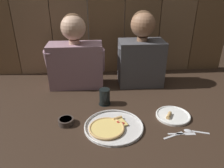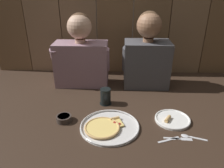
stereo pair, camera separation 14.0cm
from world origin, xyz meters
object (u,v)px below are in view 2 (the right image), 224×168
object	(u,v)px
drinking_glass	(106,96)
diner_left	(81,54)
dipping_bowl	(64,118)
dinner_plate	(172,119)
pizza_tray	(107,127)
diner_right	(147,53)

from	to	relation	value
drinking_glass	diner_left	world-z (taller)	diner_left
dipping_bowl	diner_left	bearing A→B (deg)	86.42
dinner_plate	drinking_glass	size ratio (longest dim) A/B	1.90
drinking_glass	diner_left	distance (m)	0.43
pizza_tray	dinner_plate	xyz separation A→B (m)	(0.40, 0.09, -0.00)
pizza_tray	dipping_bowl	size ratio (longest dim) A/B	3.72
dinner_plate	dipping_bowl	world-z (taller)	dipping_bowl
dinner_plate	drinking_glass	distance (m)	0.47
dipping_bowl	diner_right	xyz separation A→B (m)	(0.55, 0.54, 0.25)
drinking_glass	diner_right	xyz separation A→B (m)	(0.31, 0.32, 0.21)
diner_left	diner_right	world-z (taller)	diner_right
pizza_tray	dipping_bowl	world-z (taller)	dipping_bowl
pizza_tray	diner_left	world-z (taller)	diner_left
drinking_glass	diner_right	world-z (taller)	diner_right
pizza_tray	dipping_bowl	distance (m)	0.28
pizza_tray	diner_left	bearing A→B (deg)	111.66
diner_right	drinking_glass	bearing A→B (deg)	-134.24
drinking_glass	diner_left	xyz separation A→B (m)	(-0.21, 0.32, 0.20)
drinking_glass	diner_left	bearing A→B (deg)	123.50
dinner_plate	dipping_bowl	bearing A→B (deg)	-177.81
dipping_bowl	drinking_glass	bearing A→B (deg)	41.85
dinner_plate	pizza_tray	bearing A→B (deg)	-167.58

